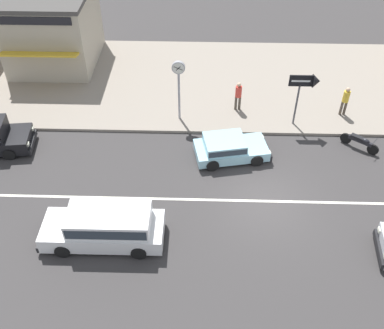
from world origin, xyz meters
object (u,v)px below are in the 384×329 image
object	(u,v)px
motorcycle_0	(360,142)
pedestrian_far_end	(238,94)
arrow_signboard	(311,83)
minivan_white_0	(106,225)
pedestrian_mid_kerb	(346,99)
shopfront_far_kios	(52,28)
street_clock	(179,77)
hatchback_pale_blue_5	(229,147)

from	to	relation	value
motorcycle_0	pedestrian_far_end	distance (m)	6.65
arrow_signboard	pedestrian_far_end	world-z (taller)	arrow_signboard
minivan_white_0	arrow_signboard	bearing A→B (deg)	41.11
pedestrian_mid_kerb	motorcycle_0	bearing A→B (deg)	-84.39
motorcycle_0	arrow_signboard	size ratio (longest dim) A/B	0.56
arrow_signboard	pedestrian_far_end	xyz separation A→B (m)	(-3.41, 1.24, -1.48)
minivan_white_0	pedestrian_mid_kerb	bearing A→B (deg)	38.09
minivan_white_0	arrow_signboard	world-z (taller)	arrow_signboard
minivan_white_0	pedestrian_mid_kerb	world-z (taller)	pedestrian_mid_kerb
arrow_signboard	pedestrian_mid_kerb	distance (m)	2.82
motorcycle_0	shopfront_far_kios	xyz separation A→B (m)	(-17.01, 8.11, 1.92)
street_clock	pedestrian_mid_kerb	xyz separation A→B (m)	(8.74, 0.61, -1.56)
minivan_white_0	street_clock	bearing A→B (deg)	73.26
pedestrian_far_end	shopfront_far_kios	xyz separation A→B (m)	(-11.12, 5.09, 1.23)
motorcycle_0	arrow_signboard	xyz separation A→B (m)	(-2.47, 1.78, 2.18)
hatchback_pale_blue_5	motorcycle_0	xyz separation A→B (m)	(6.49, 0.83, -0.16)
street_clock	pedestrian_mid_kerb	size ratio (longest dim) A/B	2.02
minivan_white_0	hatchback_pale_blue_5	distance (m)	7.23
minivan_white_0	pedestrian_far_end	bearing A→B (deg)	58.47
hatchback_pale_blue_5	arrow_signboard	size ratio (longest dim) A/B	1.30
pedestrian_far_end	street_clock	bearing A→B (deg)	-163.58
arrow_signboard	pedestrian_mid_kerb	bearing A→B (deg)	22.88
minivan_white_0	pedestrian_mid_kerb	distance (m)	14.24
arrow_signboard	shopfront_far_kios	bearing A→B (deg)	156.44
minivan_white_0	motorcycle_0	distance (m)	12.98
motorcycle_0	street_clock	size ratio (longest dim) A/B	0.48
hatchback_pale_blue_5	arrow_signboard	bearing A→B (deg)	33.00
minivan_white_0	hatchback_pale_blue_5	world-z (taller)	minivan_white_0
minivan_white_0	motorcycle_0	size ratio (longest dim) A/B	2.99
minivan_white_0	arrow_signboard	xyz separation A→B (m)	(8.99, 7.85, 1.75)
arrow_signboard	minivan_white_0	bearing A→B (deg)	-138.89
arrow_signboard	pedestrian_far_end	distance (m)	3.92
motorcycle_0	pedestrian_mid_kerb	bearing A→B (deg)	95.61
pedestrian_mid_kerb	shopfront_far_kios	world-z (taller)	shopfront_far_kios
street_clock	hatchback_pale_blue_5	bearing A→B (deg)	-49.37
minivan_white_0	street_clock	distance (m)	8.73
street_clock	shopfront_far_kios	xyz separation A→B (m)	(-8.00, 6.01, -0.33)
pedestrian_mid_kerb	arrow_signboard	bearing A→B (deg)	-157.12
shopfront_far_kios	arrow_signboard	bearing A→B (deg)	-23.56
street_clock	pedestrian_far_end	size ratio (longest dim) A/B	2.03
hatchback_pale_blue_5	motorcycle_0	size ratio (longest dim) A/B	2.34
pedestrian_mid_kerb	shopfront_far_kios	size ratio (longest dim) A/B	0.27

